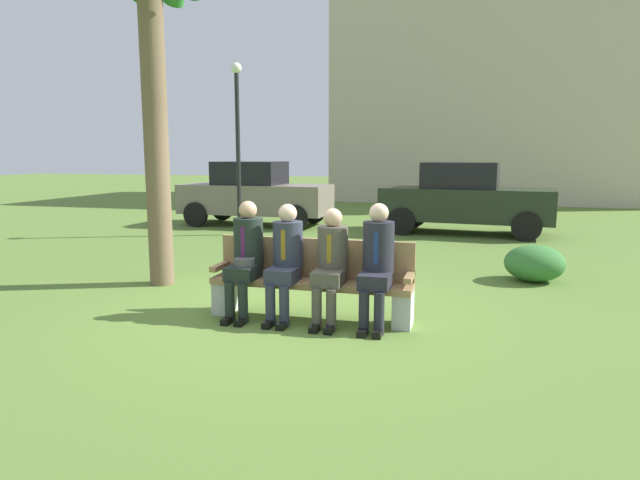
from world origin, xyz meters
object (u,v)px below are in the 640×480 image
(seated_man_centerright, at_px, (331,260))
(building_backdrop, at_px, (498,87))
(parked_car_far, at_px, (465,198))
(seated_man_centerleft, at_px, (286,256))
(seated_man_leftmost, at_px, (246,253))
(shrub_near_bench, at_px, (535,263))
(seated_man_rightmost, at_px, (377,259))
(palm_tree_tall, at_px, (150,14))
(parked_car_near, at_px, (255,194))
(park_bench, at_px, (312,280))
(street_lamp, at_px, (238,132))

(seated_man_centerright, bearing_deg, building_backdrop, 83.08)
(parked_car_far, bearing_deg, seated_man_centerleft, -103.48)
(building_backdrop, bearing_deg, seated_man_leftmost, -99.86)
(shrub_near_bench, xyz_separation_m, parked_car_far, (-1.09, 4.89, 0.57))
(building_backdrop, bearing_deg, shrub_near_bench, -89.76)
(seated_man_centerright, bearing_deg, seated_man_rightmost, 0.75)
(seated_man_centerright, height_order, palm_tree_tall, palm_tree_tall)
(seated_man_centerright, bearing_deg, parked_car_near, 117.55)
(parked_car_near, bearing_deg, seated_man_leftmost, -68.55)
(seated_man_leftmost, height_order, seated_man_rightmost, seated_man_rightmost)
(park_bench, distance_m, palm_tree_tall, 4.29)
(seated_man_leftmost, distance_m, seated_man_centerleft, 0.48)
(palm_tree_tall, bearing_deg, seated_man_leftmost, -32.07)
(seated_man_centerleft, height_order, building_backdrop, building_backdrop)
(street_lamp, bearing_deg, parked_car_far, 17.73)
(park_bench, xyz_separation_m, seated_man_rightmost, (0.77, -0.13, 0.31))
(seated_man_centerleft, distance_m, seated_man_centerright, 0.53)
(park_bench, distance_m, parked_car_far, 7.70)
(seated_man_rightmost, xyz_separation_m, parked_car_far, (0.80, 7.65, 0.09))
(palm_tree_tall, xyz_separation_m, street_lamp, (-0.93, 4.92, -1.37))
(seated_man_centerleft, height_order, street_lamp, street_lamp)
(seated_man_leftmost, relative_size, palm_tree_tall, 0.26)
(park_bench, height_order, seated_man_centerright, seated_man_centerright)
(parked_car_near, distance_m, parked_car_far, 5.40)
(palm_tree_tall, height_order, parked_car_far, palm_tree_tall)
(parked_car_far, bearing_deg, seated_man_centerright, -99.70)
(palm_tree_tall, distance_m, shrub_near_bench, 6.47)
(parked_car_near, height_order, parked_car_far, same)
(seated_man_centerright, relative_size, seated_man_rightmost, 0.95)
(seated_man_rightmost, bearing_deg, seated_man_centerleft, -179.83)
(seated_man_centerleft, distance_m, parked_car_near, 8.60)
(seated_man_centerright, distance_m, parked_car_far, 7.77)
(seated_man_centerright, relative_size, shrub_near_bench, 1.47)
(palm_tree_tall, relative_size, building_backdrop, 0.38)
(park_bench, distance_m, parked_car_near, 8.61)
(shrub_near_bench, bearing_deg, parked_car_far, 102.60)
(seated_man_leftmost, distance_m, seated_man_centerright, 1.01)
(parked_car_near, bearing_deg, street_lamp, -79.08)
(park_bench, xyz_separation_m, seated_man_leftmost, (-0.76, -0.13, 0.30))
(seated_man_rightmost, height_order, shrub_near_bench, seated_man_rightmost)
(seated_man_centerright, height_order, seated_man_rightmost, seated_man_rightmost)
(building_backdrop, bearing_deg, seated_man_centerright, -96.92)
(seated_man_leftmost, bearing_deg, seated_man_rightmost, 0.25)
(seated_man_leftmost, xyz_separation_m, parked_car_far, (2.32, 7.66, 0.10))
(parked_car_near, xyz_separation_m, building_backdrop, (6.42, 11.38, 3.83))
(park_bench, xyz_separation_m, street_lamp, (-3.49, 5.91, 1.93))
(seated_man_centerleft, bearing_deg, shrub_near_bench, 43.31)
(palm_tree_tall, xyz_separation_m, parked_car_near, (-1.28, 6.70, -2.90))
(shrub_near_bench, xyz_separation_m, parked_car_near, (-6.49, 5.07, 0.57))
(seated_man_centerright, bearing_deg, street_lamp, 121.75)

